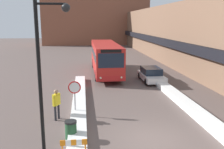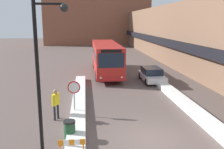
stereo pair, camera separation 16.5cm
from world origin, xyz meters
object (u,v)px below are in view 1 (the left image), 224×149
(city_bus, at_px, (105,57))
(parked_car_front, at_px, (151,74))
(street_lamp, at_px, (46,62))
(trash_bin, at_px, (71,130))
(construction_barricade, at_px, (74,146))
(stop_sign, at_px, (75,91))
(pedestrian, at_px, (56,102))

(city_bus, bearing_deg, parked_car_front, -46.93)
(street_lamp, bearing_deg, city_bus, 76.65)
(parked_car_front, distance_m, street_lamp, 15.06)
(trash_bin, bearing_deg, city_bus, 78.95)
(parked_car_front, xyz_separation_m, construction_barricade, (-6.90, -13.36, -0.02))
(parked_car_front, bearing_deg, city_bus, 133.07)
(trash_bin, xyz_separation_m, construction_barricade, (0.22, -1.98, 0.19))
(city_bus, relative_size, stop_sign, 5.50)
(parked_car_front, bearing_deg, pedestrian, -132.60)
(stop_sign, bearing_deg, pedestrian, -152.66)
(stop_sign, height_order, street_lamp, street_lamp)
(trash_bin, bearing_deg, stop_sign, 87.92)
(parked_car_front, xyz_separation_m, street_lamp, (-8.00, -12.32, 3.33))
(pedestrian, xyz_separation_m, trash_bin, (0.93, -2.63, -0.61))
(stop_sign, distance_m, street_lamp, 4.88)
(street_lamp, xyz_separation_m, trash_bin, (0.88, 0.93, -3.53))
(street_lamp, distance_m, pedestrian, 4.61)
(city_bus, bearing_deg, pedestrian, -106.98)
(parked_car_front, relative_size, pedestrian, 2.38)
(construction_barricade, bearing_deg, trash_bin, 96.25)
(city_bus, height_order, construction_barricade, city_bus)
(parked_car_front, distance_m, pedestrian, 11.89)
(stop_sign, relative_size, trash_bin, 2.28)
(street_lamp, bearing_deg, pedestrian, 90.69)
(pedestrian, bearing_deg, construction_barricade, -136.33)
(city_bus, xyz_separation_m, stop_sign, (-2.96, -12.54, -0.25))
(street_lamp, bearing_deg, trash_bin, 46.63)
(stop_sign, bearing_deg, city_bus, 76.74)
(city_bus, relative_size, parked_car_front, 2.75)
(city_bus, height_order, parked_car_front, city_bus)
(stop_sign, distance_m, pedestrian, 1.26)
(construction_barricade, bearing_deg, pedestrian, 103.90)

